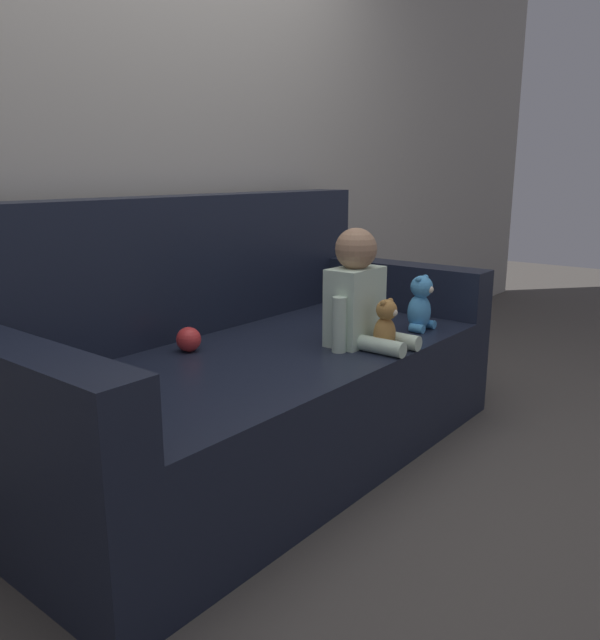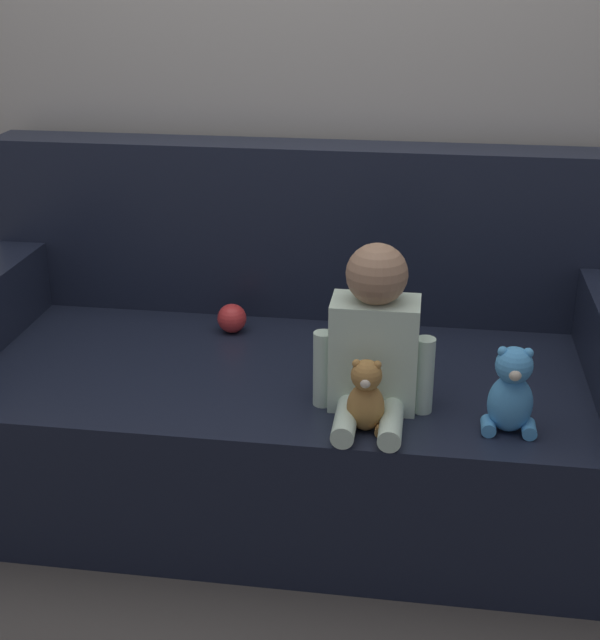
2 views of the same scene
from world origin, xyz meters
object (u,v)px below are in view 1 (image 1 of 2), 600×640
(person_baby, at_px, (358,296))
(plush_toy_side, at_px, (420,305))
(couch, at_px, (248,373))
(teddy_bear_brown, at_px, (385,327))
(toy_ball, at_px, (189,339))

(person_baby, distance_m, plush_toy_side, 0.37)
(couch, relative_size, plush_toy_side, 8.76)
(teddy_bear_brown, distance_m, toy_ball, 0.74)
(plush_toy_side, relative_size, toy_ball, 2.52)
(teddy_bear_brown, bearing_deg, couch, 120.06)
(teddy_bear_brown, height_order, toy_ball, teddy_bear_brown)
(couch, bearing_deg, person_baby, -50.10)
(teddy_bear_brown, xyz_separation_m, plush_toy_side, (0.36, 0.05, 0.02))
(couch, xyz_separation_m, person_baby, (0.27, -0.33, 0.31))
(couch, height_order, person_baby, couch)
(couch, distance_m, teddy_bear_brown, 0.57)
(couch, relative_size, teddy_bear_brown, 10.40)
(person_baby, distance_m, teddy_bear_brown, 0.16)
(couch, bearing_deg, teddy_bear_brown, -59.94)
(couch, distance_m, plush_toy_side, 0.78)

